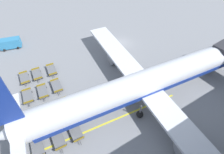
% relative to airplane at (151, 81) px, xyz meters
% --- Properties ---
extents(ground_plane, '(500.00, 500.00, 0.00)m').
position_rel_airplane_xyz_m(ground_plane, '(-15.70, 5.02, -3.58)').
color(ground_plane, gray).
extents(airplane, '(39.68, 46.45, 14.72)m').
position_rel_airplane_xyz_m(airplane, '(0.00, 0.00, 0.00)').
color(airplane, silver).
rests_on(airplane, ground_plane).
extents(service_van, '(3.07, 4.76, 2.24)m').
position_rel_airplane_xyz_m(service_van, '(-27.34, -17.42, -2.37)').
color(service_van, teal).
rests_on(service_van, ground_plane).
extents(baggage_dolly_row_near_col_a, '(3.80, 1.76, 0.92)m').
position_rel_airplane_xyz_m(baggage_dolly_row_near_col_a, '(-14.95, -17.16, -3.10)').
color(baggage_dolly_row_near_col_a, slate).
rests_on(baggage_dolly_row_near_col_a, ground_plane).
extents(baggage_dolly_row_near_col_b, '(3.82, 1.83, 0.92)m').
position_rel_airplane_xyz_m(baggage_dolly_row_near_col_b, '(-10.15, -17.66, -3.10)').
color(baggage_dolly_row_near_col_b, slate).
rests_on(baggage_dolly_row_near_col_b, ground_plane).
extents(baggage_dolly_row_near_col_c, '(3.81, 1.80, 0.92)m').
position_rel_airplane_xyz_m(baggage_dolly_row_near_col_c, '(-5.38, -18.20, -3.10)').
color(baggage_dolly_row_near_col_c, slate).
rests_on(baggage_dolly_row_near_col_c, ground_plane).
extents(baggage_dolly_row_near_col_d, '(3.81, 1.80, 0.92)m').
position_rel_airplane_xyz_m(baggage_dolly_row_near_col_d, '(-0.54, -18.54, -3.10)').
color(baggage_dolly_row_near_col_d, slate).
rests_on(baggage_dolly_row_near_col_d, ground_plane).
extents(baggage_dolly_row_mid_a_col_a, '(3.81, 1.81, 0.92)m').
position_rel_airplane_xyz_m(baggage_dolly_row_mid_a_col_a, '(-14.77, -14.92, -3.10)').
color(baggage_dolly_row_mid_a_col_a, slate).
rests_on(baggage_dolly_row_mid_a_col_a, ground_plane).
extents(baggage_dolly_row_mid_a_col_b, '(3.82, 1.85, 0.92)m').
position_rel_airplane_xyz_m(baggage_dolly_row_mid_a_col_b, '(-9.89, -15.20, -3.10)').
color(baggage_dolly_row_mid_a_col_b, slate).
rests_on(baggage_dolly_row_mid_a_col_b, ground_plane).
extents(baggage_dolly_row_mid_a_col_c, '(3.83, 1.89, 0.92)m').
position_rel_airplane_xyz_m(baggage_dolly_row_mid_a_col_c, '(-5.09, -15.66, -3.10)').
color(baggage_dolly_row_mid_a_col_c, slate).
rests_on(baggage_dolly_row_mid_a_col_c, ground_plane).
extents(baggage_dolly_row_mid_a_col_d, '(3.80, 1.75, 0.92)m').
position_rel_airplane_xyz_m(baggage_dolly_row_mid_a_col_d, '(-0.21, -15.81, -3.10)').
color(baggage_dolly_row_mid_a_col_d, slate).
rests_on(baggage_dolly_row_mid_a_col_d, ground_plane).
extents(baggage_dolly_row_mid_b_col_a, '(3.82, 1.84, 0.92)m').
position_rel_airplane_xyz_m(baggage_dolly_row_mid_b_col_a, '(-14.54, -12.17, -3.10)').
color(baggage_dolly_row_mid_b_col_a, slate).
rests_on(baggage_dolly_row_mid_b_col_a, ground_plane).
extents(baggage_dolly_row_mid_b_col_b, '(3.81, 1.79, 0.92)m').
position_rel_airplane_xyz_m(baggage_dolly_row_mid_b_col_b, '(-9.91, -12.73, -3.10)').
color(baggage_dolly_row_mid_b_col_b, slate).
rests_on(baggage_dolly_row_mid_b_col_b, ground_plane).
extents(baggage_dolly_row_mid_b_col_c, '(3.79, 1.72, 0.92)m').
position_rel_airplane_xyz_m(baggage_dolly_row_mid_b_col_c, '(-5.05, -12.97, -3.10)').
color(baggage_dolly_row_mid_b_col_c, slate).
rests_on(baggage_dolly_row_mid_b_col_c, ground_plane).
extents(baggage_dolly_row_mid_b_col_d, '(3.79, 1.72, 0.92)m').
position_rel_airplane_xyz_m(baggage_dolly_row_mid_b_col_d, '(-0.03, -13.34, -3.10)').
color(baggage_dolly_row_mid_b_col_d, slate).
rests_on(baggage_dolly_row_mid_b_col_d, ground_plane).
extents(stand_guidance_stripe, '(3.11, 27.07, 0.01)m').
position_rel_airplane_xyz_m(stand_guidance_stripe, '(0.76, -9.87, -3.57)').
color(stand_guidance_stripe, yellow).
rests_on(stand_guidance_stripe, ground_plane).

